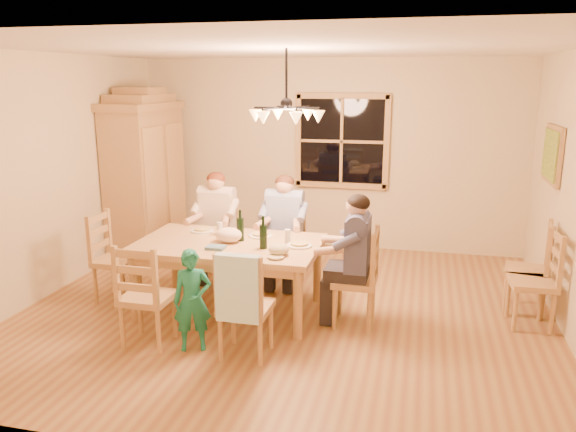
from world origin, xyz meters
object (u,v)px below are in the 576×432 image
(dining_table, at_px, (229,251))
(chair_far_right, at_px, (285,260))
(chair_far_left, at_px, (218,255))
(adult_woman, at_px, (217,213))
(chair_spare_back, at_px, (524,284))
(chair_end_left, at_px, (118,274))
(child, at_px, (192,300))
(chair_spare_front, at_px, (530,297))
(chandelier, at_px, (286,113))
(chair_end_right, at_px, (354,295))
(adult_slate_man, at_px, (356,243))
(armoire, at_px, (146,178))
(wine_bottle_b, at_px, (263,232))
(adult_plaid_man, at_px, (284,217))
(chair_near_left, at_px, (148,313))
(chair_near_right, at_px, (246,323))
(wine_bottle_a, at_px, (240,225))

(dining_table, relative_size, chair_far_right, 1.93)
(chair_far_left, xyz_separation_m, chair_far_right, (0.85, -0.00, 0.00))
(adult_woman, height_order, chair_spare_back, adult_woman)
(chair_end_left, bearing_deg, child, 55.02)
(chair_end_left, bearing_deg, chair_spare_front, 94.86)
(chandelier, xyz_separation_m, chair_end_right, (0.74, -0.17, -1.77))
(chair_end_right, bearing_deg, dining_table, 90.00)
(adult_woman, distance_m, adult_slate_man, 2.01)
(armoire, relative_size, chair_end_left, 2.32)
(chandelier, relative_size, wine_bottle_b, 2.33)
(chair_far_left, bearing_deg, chair_spare_front, 171.42)
(chair_end_right, distance_m, adult_plaid_man, 1.41)
(chair_far_left, bearing_deg, adult_plaid_man, -180.00)
(chair_near_left, bearing_deg, chair_spare_back, 24.92)
(chair_near_left, bearing_deg, child, -1.03)
(chair_spare_back, bearing_deg, chair_near_right, 132.90)
(armoire, bearing_deg, wine_bottle_b, -39.92)
(chair_end_left, height_order, chair_spare_back, same)
(chair_far_left, xyz_separation_m, adult_plaid_man, (0.85, -0.00, 0.54))
(chair_end_right, xyz_separation_m, adult_slate_man, (0.00, -0.00, 0.54))
(adult_woman, bearing_deg, wine_bottle_a, 125.37)
(armoire, distance_m, chair_spare_front, 5.13)
(wine_bottle_b, bearing_deg, adult_slate_man, 7.10)
(chair_far_left, distance_m, adult_slate_man, 2.08)
(chair_end_right, distance_m, adult_woman, 2.08)
(chair_end_right, height_order, wine_bottle_b, wine_bottle_b)
(armoire, xyz_separation_m, chair_far_right, (2.22, -0.87, -0.75))
(chair_end_left, relative_size, chair_spare_front, 1.00)
(child, relative_size, chair_spare_back, 0.95)
(adult_woman, bearing_deg, chandelier, 145.28)
(dining_table, xyz_separation_m, chair_far_right, (0.37, 0.90, -0.36))
(chair_spare_front, bearing_deg, chair_spare_back, -3.21)
(adult_woman, xyz_separation_m, child, (0.44, -1.81, -0.37))
(chair_end_right, xyz_separation_m, chair_spare_front, (1.71, 0.36, 0.00))
(chair_spare_front, bearing_deg, adult_plaid_man, 75.27)
(chair_near_right, height_order, chair_spare_back, same)
(chair_end_right, distance_m, chair_spare_back, 1.85)
(armoire, bearing_deg, child, -55.84)
(wine_bottle_b, bearing_deg, chair_end_right, 7.10)
(chair_near_right, relative_size, child, 1.05)
(adult_plaid_man, distance_m, wine_bottle_a, 0.86)
(adult_plaid_man, bearing_deg, chair_spare_back, 176.35)
(adult_plaid_man, relative_size, chair_spare_front, 0.88)
(chair_far_right, relative_size, wine_bottle_b, 3.00)
(chair_far_left, height_order, adult_woman, adult_woman)
(chair_far_right, height_order, chair_near_right, same)
(chandelier, xyz_separation_m, chair_far_left, (-1.05, 0.74, -1.77))
(chair_spare_front, bearing_deg, dining_table, 93.48)
(chair_far_right, bearing_deg, chair_near_left, 64.80)
(chair_far_left, relative_size, chair_spare_front, 1.00)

